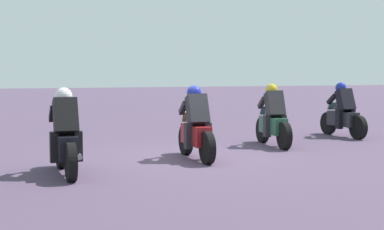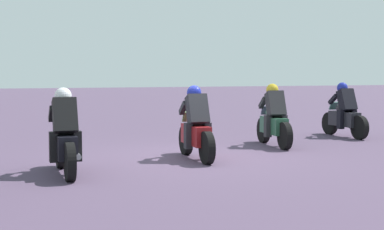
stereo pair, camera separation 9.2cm
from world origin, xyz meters
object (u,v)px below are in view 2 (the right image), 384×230
object	(u,v)px
rider_lane_b	(274,120)
rider_lane_d	(65,139)
rider_lane_c	(196,129)
rider_lane_a	(344,114)

from	to	relation	value
rider_lane_b	rider_lane_d	bearing A→B (deg)	119.44
rider_lane_c	rider_lane_d	size ratio (longest dim) A/B	1.00
rider_lane_d	rider_lane_c	bearing A→B (deg)	-71.86
rider_lane_b	rider_lane_a	bearing A→B (deg)	-61.48
rider_lane_c	rider_lane_b	bearing A→B (deg)	-59.48
rider_lane_a	rider_lane_d	size ratio (longest dim) A/B	1.00
rider_lane_d	rider_lane_b	bearing A→B (deg)	-66.57
rider_lane_a	rider_lane_b	size ratio (longest dim) A/B	1.00
rider_lane_a	rider_lane_c	bearing A→B (deg)	115.18
rider_lane_a	rider_lane_d	xyz separation A→B (m)	(-2.98, 8.17, 0.00)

